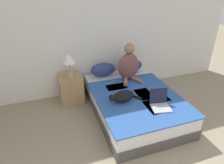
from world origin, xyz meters
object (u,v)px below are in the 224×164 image
at_px(bed, 133,103).
at_px(table_lamp, 69,61).
at_px(cat_tabby, 123,96).
at_px(nightstand, 71,89).
at_px(laptop_open, 160,104).
at_px(pillow_far, 131,66).
at_px(person_sitting, 129,65).
at_px(pillow_near, 103,69).

xyz_separation_m(bed, table_lamp, (-0.99, 0.74, 0.67)).
bearing_deg(cat_tabby, nightstand, -59.84).
bearing_deg(laptop_open, pillow_far, 96.82).
bearing_deg(table_lamp, nightstand, 104.51).
bearing_deg(nightstand, cat_tabby, -54.70).
bearing_deg(pillow_far, person_sitting, -120.67).
bearing_deg(laptop_open, bed, 122.14).
xyz_separation_m(person_sitting, cat_tabby, (-0.42, -0.73, -0.21)).
bearing_deg(laptop_open, pillow_near, 121.62).
xyz_separation_m(pillow_near, nightstand, (-0.69, -0.06, -0.30)).
xyz_separation_m(pillow_far, laptop_open, (-0.10, -1.38, -0.08)).
relative_size(pillow_far, cat_tabby, 0.89).
height_order(pillow_near, table_lamp, table_lamp).
distance_m(pillow_far, table_lamp, 1.34).
height_order(bed, table_lamp, table_lamp).
bearing_deg(pillow_far, laptop_open, -94.29).
relative_size(person_sitting, nightstand, 1.31).
distance_m(bed, cat_tabby, 0.49).
relative_size(cat_tabby, table_lamp, 1.21).
distance_m(pillow_far, laptop_open, 1.39).
bearing_deg(cat_tabby, pillow_far, -125.11).
relative_size(bed, laptop_open, 5.68).
xyz_separation_m(person_sitting, laptop_open, (0.09, -1.06, -0.25)).
distance_m(laptop_open, nightstand, 1.80).
height_order(bed, person_sitting, person_sitting).
height_order(nightstand, table_lamp, table_lamp).
height_order(laptop_open, nightstand, laptop_open).
relative_size(pillow_near, laptop_open, 1.44).
xyz_separation_m(bed, pillow_near, (-0.31, 0.84, 0.36)).
height_order(bed, pillow_far, pillow_far).
height_order(pillow_near, person_sitting, person_sitting).
bearing_deg(pillow_near, pillow_far, 0.00).
xyz_separation_m(person_sitting, table_lamp, (-1.11, 0.22, 0.14)).
height_order(cat_tabby, laptop_open, laptop_open).
bearing_deg(bed, table_lamp, 143.18).
bearing_deg(nightstand, laptop_open, -47.52).
bearing_deg(nightstand, person_sitting, -13.10).
relative_size(pillow_near, pillow_far, 1.00).
bearing_deg(cat_tabby, laptop_open, 142.03).
bearing_deg(pillow_near, person_sitting, -36.82).
xyz_separation_m(pillow_far, table_lamp, (-1.30, -0.10, 0.31)).
relative_size(pillow_far, person_sitting, 0.70).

